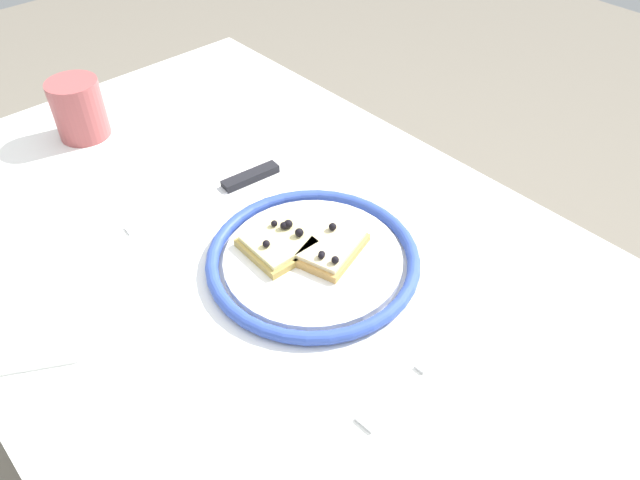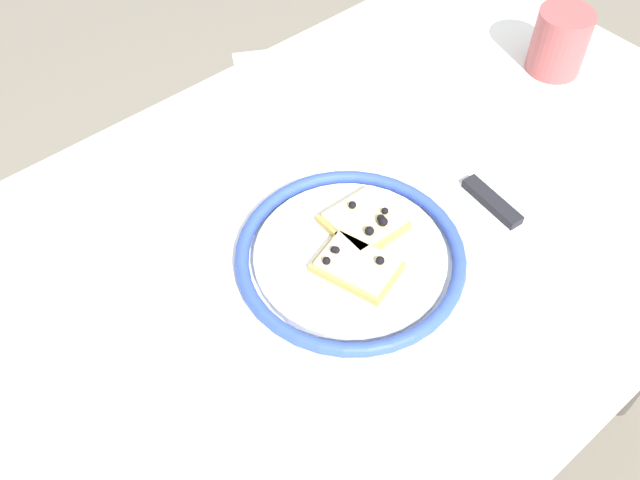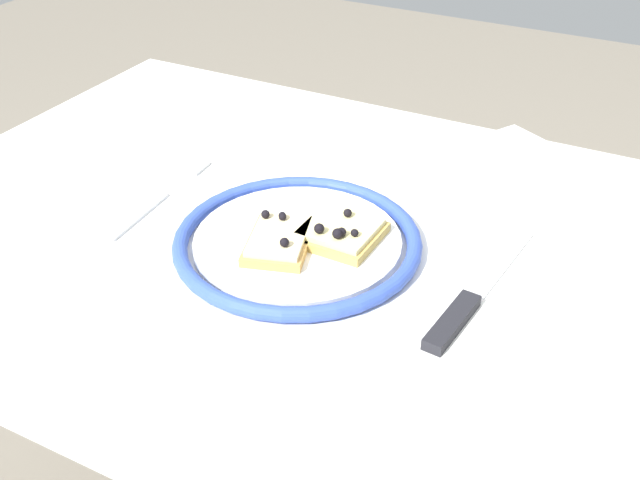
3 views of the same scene
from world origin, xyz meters
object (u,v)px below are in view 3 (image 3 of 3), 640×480
(fork, at_px, (162,196))
(plate, at_px, (297,242))
(pizza_slice_near, at_px, (279,240))
(napkin, at_px, (508,154))
(dining_table, at_px, (357,306))
(knife, at_px, (466,305))
(pizza_slice_far, at_px, (340,232))

(fork, bearing_deg, plate, -5.36)
(pizza_slice_near, xyz_separation_m, napkin, (0.15, 0.34, -0.02))
(napkin, bearing_deg, dining_table, -106.75)
(dining_table, distance_m, fork, 0.27)
(plate, bearing_deg, napkin, 66.09)
(dining_table, bearing_deg, napkin, 73.25)
(napkin, bearing_deg, knife, -80.79)
(dining_table, relative_size, knife, 4.64)
(napkin, bearing_deg, plate, -113.91)
(pizza_slice_near, height_order, knife, pizza_slice_near)
(dining_table, distance_m, napkin, 0.31)
(pizza_slice_far, xyz_separation_m, napkin, (0.10, 0.30, -0.02))
(pizza_slice_near, bearing_deg, napkin, 66.03)
(pizza_slice_far, bearing_deg, dining_table, 44.30)
(pizza_slice_far, height_order, napkin, pizza_slice_far)
(pizza_slice_near, bearing_deg, knife, 1.59)
(fork, bearing_deg, pizza_slice_near, -12.20)
(dining_table, bearing_deg, plate, -147.36)
(pizza_slice_near, height_order, napkin, pizza_slice_near)
(dining_table, bearing_deg, pizza_slice_far, -135.70)
(pizza_slice_near, xyz_separation_m, fork, (-0.19, 0.04, -0.02))
(plate, xyz_separation_m, fork, (-0.20, 0.02, -0.01))
(pizza_slice_far, distance_m, napkin, 0.32)
(fork, relative_size, napkin, 1.47)
(plate, distance_m, pizza_slice_far, 0.05)
(dining_table, bearing_deg, pizza_slice_near, -138.89)
(plate, height_order, pizza_slice_far, pizza_slice_far)
(pizza_slice_far, relative_size, fork, 0.42)
(pizza_slice_near, relative_size, napkin, 0.77)
(dining_table, relative_size, plate, 4.14)
(knife, bearing_deg, plate, 175.28)
(pizza_slice_far, relative_size, napkin, 0.62)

